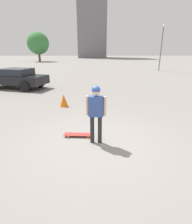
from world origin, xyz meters
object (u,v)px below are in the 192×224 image
skateboard (79,135)px  traffic_cone (64,100)px  car_parked_near (16,78)px  person (96,108)px

skateboard → traffic_cone: size_ratio=1.56×
skateboard → car_parked_near: bearing=-53.6°
person → skateboard: (-0.53, 0.39, -0.98)m
car_parked_near → traffic_cone: (3.97, -4.43, -0.44)m
traffic_cone → person: bearing=-67.8°
person → skateboard: 1.18m
skateboard → car_parked_near: 9.06m
skateboard → car_parked_near: (-4.90, 7.60, 0.67)m
person → traffic_cone: (-1.45, 3.55, -0.76)m
person → skateboard: bearing=150.1°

